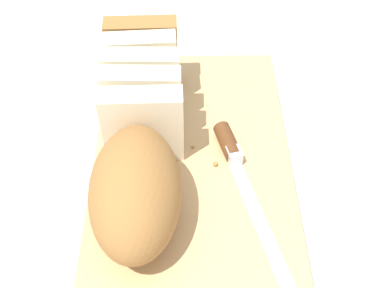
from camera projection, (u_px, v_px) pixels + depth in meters
The scene contains 8 objects.
ground_plane at pixel (192, 169), 0.65m from camera, with size 3.00×3.00×0.00m, color beige.
cutting_board at pixel (192, 164), 0.64m from camera, with size 0.43×0.25×0.02m, color tan.
bread_loaf at pixel (139, 140), 0.59m from camera, with size 0.35×0.12×0.11m.
bread_knife at pixel (237, 166), 0.62m from camera, with size 0.28×0.10×0.02m.
crumb_near_knife at pixel (218, 125), 0.67m from camera, with size 0.01×0.01×0.01m, color #A8753D.
crumb_near_loaf at pixel (192, 147), 0.65m from camera, with size 0.00×0.00×0.00m, color #A8753D.
crumb_stray_left at pixel (215, 164), 0.63m from camera, with size 0.01×0.01×0.01m, color #A8753D.
crumb_stray_right at pixel (172, 175), 0.62m from camera, with size 0.00×0.00×0.00m, color #A8753D.
Camera 1 is at (-0.41, -0.01, 0.51)m, focal length 46.65 mm.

